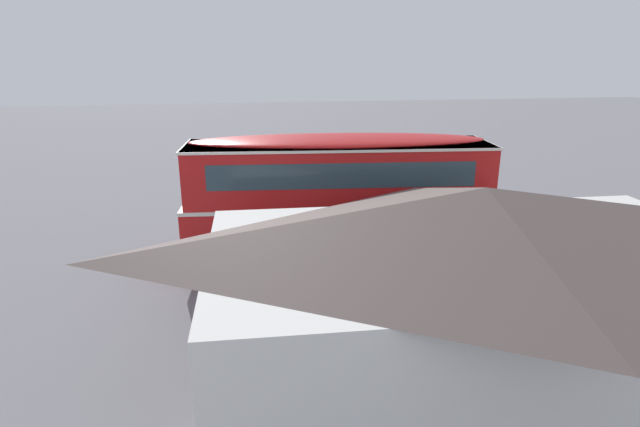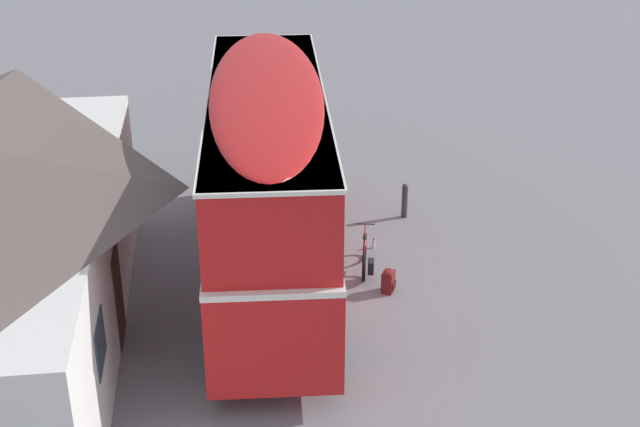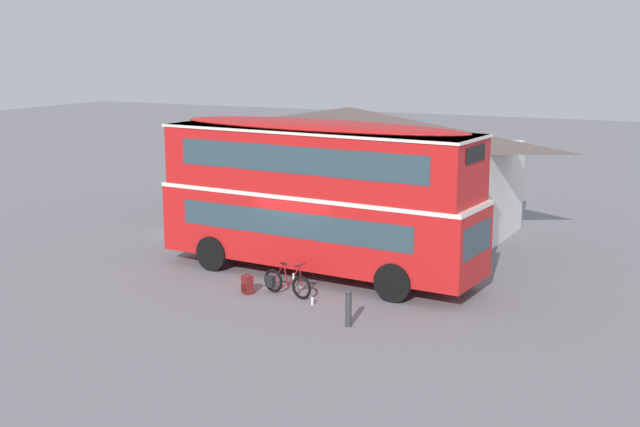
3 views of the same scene
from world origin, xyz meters
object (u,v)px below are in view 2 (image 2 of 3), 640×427
at_px(touring_bicycle, 365,257).
at_px(kerb_bollard, 405,200).
at_px(backpack_on_ground, 388,280).
at_px(water_bottle_clear_plastic, 374,244).
at_px(double_decker_bus, 268,176).

bearing_deg(touring_bicycle, kerb_bollard, -30.44).
distance_m(touring_bicycle, kerb_bollard, 3.14).
height_order(touring_bicycle, kerb_bollard, touring_bicycle).
bearing_deg(backpack_on_ground, kerb_bollard, -18.42).
height_order(backpack_on_ground, water_bottle_clear_plastic, backpack_on_ground).
distance_m(double_decker_bus, water_bottle_clear_plastic, 3.87).
bearing_deg(water_bottle_clear_plastic, double_decker_bus, 113.61).
relative_size(backpack_on_ground, water_bottle_clear_plastic, 2.24).
height_order(touring_bicycle, water_bottle_clear_plastic, touring_bicycle).
xyz_separation_m(touring_bicycle, water_bottle_clear_plastic, (1.09, -0.43, -0.25)).
relative_size(double_decker_bus, water_bottle_clear_plastic, 40.36).
height_order(double_decker_bus, backpack_on_ground, double_decker_bus).
height_order(double_decker_bus, touring_bicycle, double_decker_bus).
height_order(water_bottle_clear_plastic, kerb_bollard, kerb_bollard).
distance_m(double_decker_bus, kerb_bollard, 5.22).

